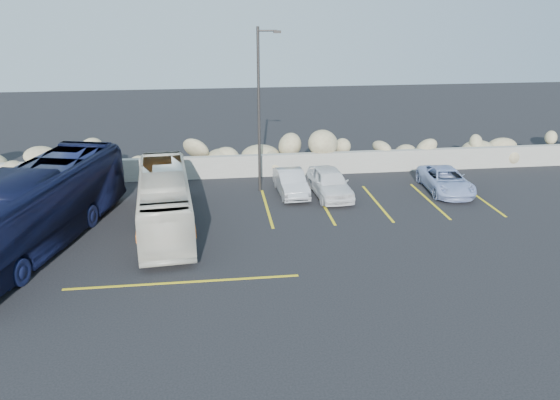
{
  "coord_description": "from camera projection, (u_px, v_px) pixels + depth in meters",
  "views": [
    {
      "loc": [
        0.21,
        -16.69,
        9.06
      ],
      "look_at": [
        2.83,
        4.0,
        1.46
      ],
      "focal_mm": 35.0,
      "sensor_mm": 36.0,
      "label": 1
    }
  ],
  "objects": [
    {
      "name": "car_d",
      "position": [
        446.0,
        180.0,
        27.48
      ],
      "size": [
        2.2,
        4.34,
        1.17
      ],
      "primitive_type": "imported",
      "rotation": [
        0.0,
        0.0,
        -0.06
      ],
      "color": "#97AAD6",
      "rests_on": "ground"
    },
    {
      "name": "ground",
      "position": [
        213.0,
        283.0,
        18.63
      ],
      "size": [
        90.0,
        90.0,
        0.0
      ],
      "primitive_type": "plane",
      "color": "black",
      "rests_on": "ground"
    },
    {
      "name": "tour_coach",
      "position": [
        32.0,
        209.0,
        20.91
      ],
      "size": [
        5.5,
        11.6,
        3.15
      ],
      "primitive_type": "imported",
      "rotation": [
        0.0,
        0.0,
        -0.26
      ],
      "color": "black",
      "rests_on": "ground"
    },
    {
      "name": "car_a",
      "position": [
        330.0,
        182.0,
        26.82
      ],
      "size": [
        1.9,
        4.17,
        1.39
      ],
      "primitive_type": "imported",
      "rotation": [
        0.0,
        0.0,
        0.07
      ],
      "color": "white",
      "rests_on": "ground"
    },
    {
      "name": "parking_lines",
      "position": [
        316.0,
        217.0,
        24.37
      ],
      "size": [
        18.16,
        9.36,
        0.01
      ],
      "color": "gold",
      "rests_on": "ground"
    },
    {
      "name": "car_b",
      "position": [
        291.0,
        183.0,
        27.1
      ],
      "size": [
        1.46,
        3.72,
        1.2
      ],
      "primitive_type": "imported",
      "rotation": [
        0.0,
        0.0,
        0.05
      ],
      "color": "#B5B6BB",
      "rests_on": "ground"
    },
    {
      "name": "seawall",
      "position": [
        210.0,
        167.0,
        29.61
      ],
      "size": [
        60.0,
        0.4,
        1.2
      ],
      "primitive_type": "cube",
      "color": "gray",
      "rests_on": "ground"
    },
    {
      "name": "lamppost",
      "position": [
        260.0,
        107.0,
        26.32
      ],
      "size": [
        1.14,
        0.18,
        8.0
      ],
      "color": "#312E2B",
      "rests_on": "ground"
    },
    {
      "name": "vintage_bus",
      "position": [
        165.0,
        200.0,
        22.93
      ],
      "size": [
        2.76,
        8.77,
        2.4
      ],
      "primitive_type": "imported",
      "rotation": [
        0.0,
        0.0,
        0.09
      ],
      "color": "silver",
      "rests_on": "ground"
    },
    {
      "name": "riprap_pile",
      "position": [
        209.0,
        149.0,
        30.49
      ],
      "size": [
        54.0,
        2.8,
        2.6
      ],
      "primitive_type": null,
      "color": "#9D8B67",
      "rests_on": "ground"
    }
  ]
}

